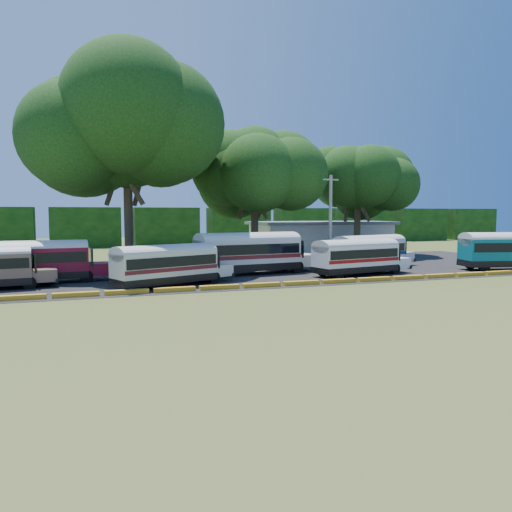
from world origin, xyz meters
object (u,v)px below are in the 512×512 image
object	(u,v)px
bus_red	(34,259)
bus_white_red	(358,255)
bus_cream_west	(168,263)
tree_west	(127,126)
bus_teal	(511,248)

from	to	relation	value
bus_red	bus_white_red	world-z (taller)	bus_red
bus_cream_west	bus_white_red	distance (m)	15.68
bus_white_red	tree_west	world-z (taller)	tree_west
tree_west	bus_red	bearing A→B (deg)	-134.59
bus_cream_west	bus_white_red	xyz separation A→B (m)	(15.65, 0.97, 0.03)
bus_white_red	tree_west	size ratio (longest dim) A/B	0.51
bus_white_red	bus_cream_west	bearing A→B (deg)	172.86
bus_red	tree_west	distance (m)	15.30
bus_red	tree_west	xyz separation A→B (m)	(7.42, 7.52, 11.06)
bus_red	bus_teal	size ratio (longest dim) A/B	0.91
bus_cream_west	tree_west	world-z (taller)	tree_west
bus_white_red	bus_red	bearing A→B (deg)	160.57
bus_red	bus_white_red	distance (m)	24.75
bus_white_red	tree_west	bearing A→B (deg)	135.81
bus_teal	tree_west	xyz separation A→B (m)	(-32.13, 12.47, 10.91)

